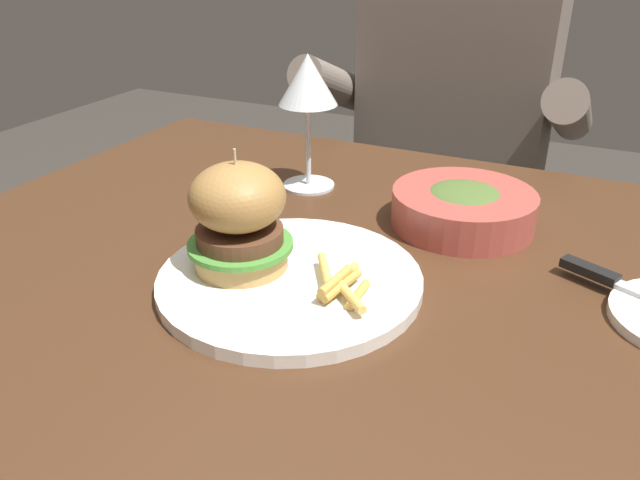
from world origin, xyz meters
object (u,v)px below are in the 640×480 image
Objects in this scene: wine_glass at (308,86)px; diner_person at (447,192)px; main_plate at (290,280)px; table_knife at (640,292)px; soup_bowl at (463,207)px; burger_sandwich at (239,217)px.

diner_person reaches higher than wine_glass.
main_plate is 0.77m from diner_person.
soup_bowl reaches higher than table_knife.
burger_sandwich reaches higher than soup_bowl.
table_knife is 0.23m from soup_bowl.
wine_glass is 0.59m from diner_person.
main_plate is 2.13× the size of burger_sandwich.
table_knife is at bearing 19.99° from main_plate.
soup_bowl is at bearing -8.20° from wine_glass.
burger_sandwich is 0.67× the size of table_knife.
table_knife is (0.43, -0.14, -0.13)m from wine_glass.
burger_sandwich is at bearing -128.04° from soup_bowl.
burger_sandwich is 0.73× the size of soup_bowl.
wine_glass is at bearing -99.73° from diner_person.
burger_sandwich is at bearing -92.51° from diner_person.
diner_person is (-0.02, 0.75, -0.18)m from main_plate.
table_knife is at bearing -61.10° from diner_person.
soup_bowl is at bearing -74.54° from diner_person.
main_plate is 1.42× the size of table_knife.
burger_sandwich is (-0.05, -0.01, 0.06)m from main_plate.
wine_glass is at bearing 171.80° from soup_bowl.
wine_glass reaches higher than main_plate.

